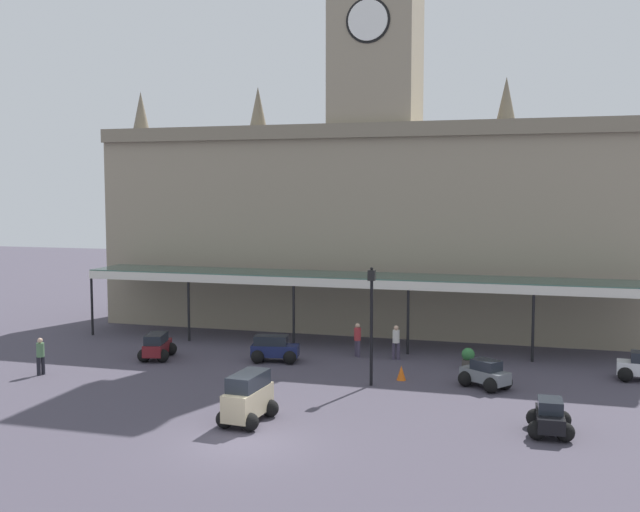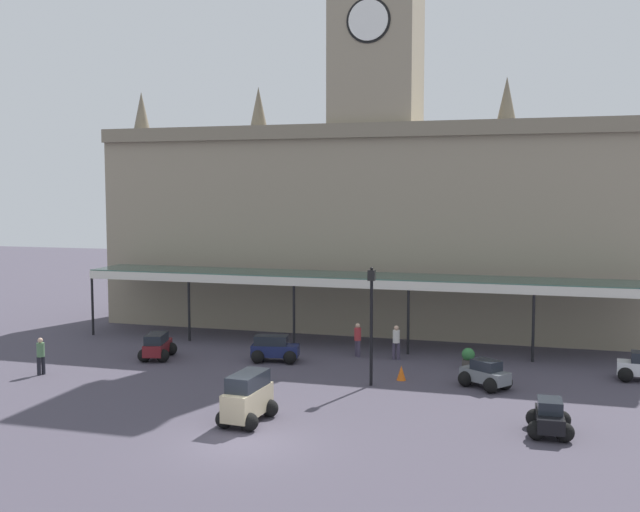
# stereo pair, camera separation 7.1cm
# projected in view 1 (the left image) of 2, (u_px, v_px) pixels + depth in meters

# --- Properties ---
(ground_plane) EXTENTS (140.00, 140.00, 0.00)m
(ground_plane) POSITION_uv_depth(u_px,v_px,m) (246.00, 442.00, 24.00)
(ground_plane) COLOR #443F4B
(station_building) EXTENTS (32.64, 5.92, 21.87)m
(station_building) POSITION_uv_depth(u_px,v_px,m) (376.00, 210.00, 43.35)
(station_building) COLOR gray
(station_building) RESTS_ON ground
(entrance_canopy) EXTENTS (30.23, 3.26, 3.76)m
(entrance_canopy) POSITION_uv_depth(u_px,v_px,m) (355.00, 278.00, 38.69)
(entrance_canopy) COLOR #38564C
(entrance_canopy) RESTS_ON ground
(car_beige_van) EXTENTS (1.72, 2.46, 1.77)m
(car_beige_van) POSITION_uv_depth(u_px,v_px,m) (248.00, 400.00, 26.00)
(car_beige_van) COLOR tan
(car_beige_van) RESTS_ON ground
(car_grey_sedan) EXTENTS (2.25, 2.15, 1.19)m
(car_grey_sedan) POSITION_uv_depth(u_px,v_px,m) (485.00, 376.00, 30.59)
(car_grey_sedan) COLOR slate
(car_grey_sedan) RESTS_ON ground
(car_navy_estate) EXTENTS (2.37, 1.80, 1.27)m
(car_navy_estate) POSITION_uv_depth(u_px,v_px,m) (274.00, 350.00, 35.30)
(car_navy_estate) COLOR #19214C
(car_navy_estate) RESTS_ON ground
(car_maroon_estate) EXTENTS (1.87, 2.40, 1.27)m
(car_maroon_estate) POSITION_uv_depth(u_px,v_px,m) (157.00, 347.00, 35.90)
(car_maroon_estate) COLOR maroon
(car_maroon_estate) RESTS_ON ground
(car_black_sedan) EXTENTS (1.56, 2.08, 1.19)m
(car_black_sedan) POSITION_uv_depth(u_px,v_px,m) (550.00, 419.00, 24.77)
(car_black_sedan) COLOR black
(car_black_sedan) RESTS_ON ground
(pedestrian_beside_cars) EXTENTS (0.34, 0.34, 1.67)m
(pedestrian_beside_cars) POSITION_uv_depth(u_px,v_px,m) (357.00, 339.00, 36.33)
(pedestrian_beside_cars) COLOR #3F384C
(pedestrian_beside_cars) RESTS_ON ground
(pedestrian_crossing_forecourt) EXTENTS (0.39, 0.34, 1.67)m
(pedestrian_crossing_forecourt) POSITION_uv_depth(u_px,v_px,m) (396.00, 341.00, 35.77)
(pedestrian_crossing_forecourt) COLOR #3F384C
(pedestrian_crossing_forecourt) RESTS_ON ground
(pedestrian_near_entrance) EXTENTS (0.34, 0.37, 1.67)m
(pedestrian_near_entrance) POSITION_uv_depth(u_px,v_px,m) (40.00, 355.00, 32.72)
(pedestrian_near_entrance) COLOR black
(pedestrian_near_entrance) RESTS_ON ground
(victorian_lamppost) EXTENTS (0.30, 0.30, 5.03)m
(victorian_lamppost) POSITION_uv_depth(u_px,v_px,m) (372.00, 312.00, 30.74)
(victorian_lamppost) COLOR black
(victorian_lamppost) RESTS_ON ground
(traffic_cone) EXTENTS (0.40, 0.40, 0.64)m
(traffic_cone) POSITION_uv_depth(u_px,v_px,m) (401.00, 373.00, 31.86)
(traffic_cone) COLOR orange
(traffic_cone) RESTS_ON ground
(planter_near_kerb) EXTENTS (0.60, 0.60, 0.96)m
(planter_near_kerb) POSITION_uv_depth(u_px,v_px,m) (468.00, 358.00, 33.96)
(planter_near_kerb) COLOR #47423D
(planter_near_kerb) RESTS_ON ground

